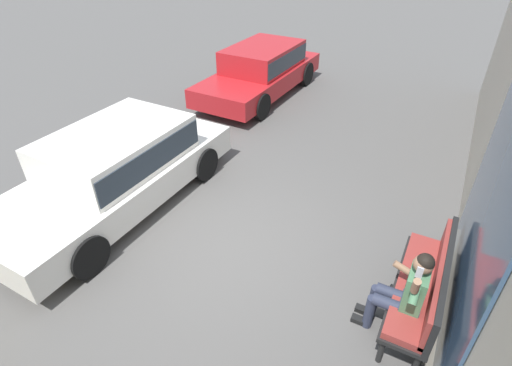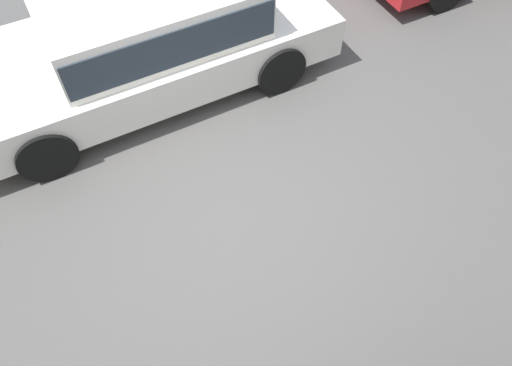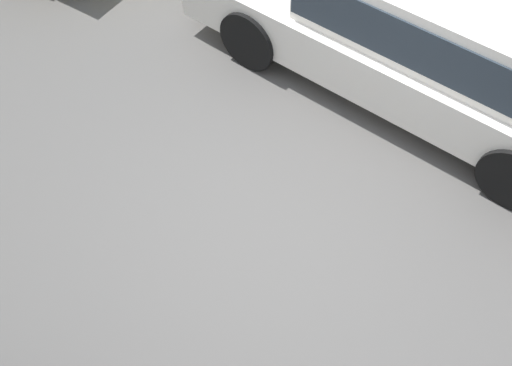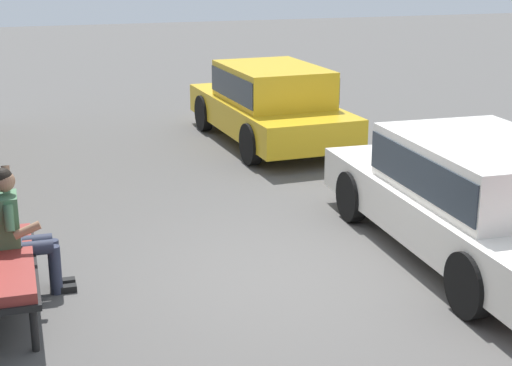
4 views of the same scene
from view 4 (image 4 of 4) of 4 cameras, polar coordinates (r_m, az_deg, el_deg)
The scene contains 4 objects.
ground_plane at distance 8.55m, azimuth 1.90°, elevation -6.81°, with size 60.00×60.00×0.00m, color #565451.
person_on_phone at distance 8.23m, azimuth -16.86°, elevation -3.16°, with size 0.73×0.74×1.35m.
parked_car_mid at distance 9.19m, azimuth 15.89°, elevation -0.68°, with size 4.70×2.03×1.39m.
parked_car_far at distance 14.12m, azimuth 1.06°, elevation 6.00°, with size 4.39×2.02×1.42m.
Camera 4 is at (-7.39, 2.60, 3.42)m, focal length 55.00 mm.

